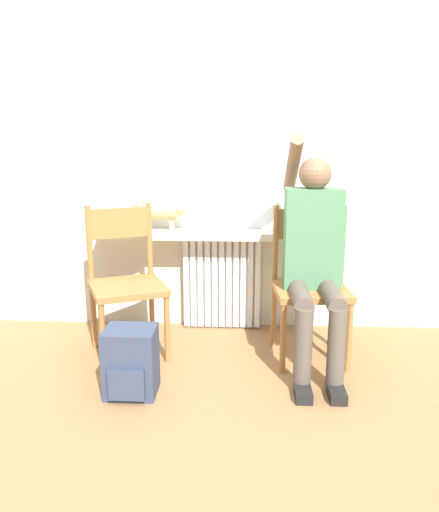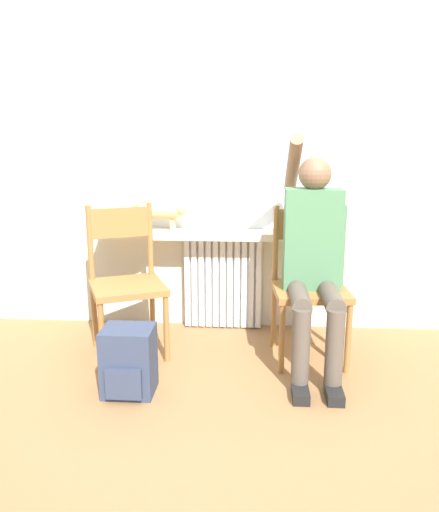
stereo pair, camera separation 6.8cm
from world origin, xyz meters
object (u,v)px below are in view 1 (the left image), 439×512
Objects in this scene: chair_right at (309,282)px; person at (314,253)px; chair_left at (126,280)px; cat at (161,211)px; backpack at (131,362)px.

chair_right is 0.25m from person.
chair_left is 2.01× the size of cat.
chair_right is 2.55× the size of backpack.
backpack is at bearing -99.60° from chair_left.
person is at bearing -27.45° from cat.
person is (0.00, -0.12, 0.21)m from chair_right.
person reaches higher than backpack.
chair_left is 1.19m from person.
person reaches higher than chair_left.
backpack is at bearing -91.67° from cat.
person is at bearing -92.69° from chair_right.
cat is (0.17, 0.40, 0.38)m from chair_left.
chair_right is (1.16, 0.00, 0.00)m from chair_left.
chair_left is 1.16m from chair_right.
cat is at bearing 152.55° from person.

